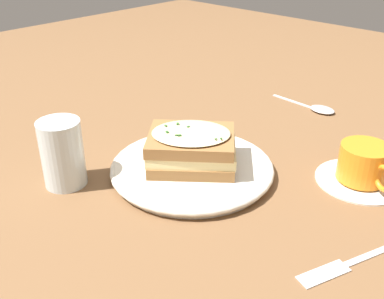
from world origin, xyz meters
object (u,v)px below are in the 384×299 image
(teacup_with_saucer, at_px, (363,167))
(water_glass, at_px, (62,153))
(dinner_plate, at_px, (192,168))
(sandwich, at_px, (192,148))
(spoon, at_px, (319,108))
(fork, at_px, (345,265))

(teacup_with_saucer, bearing_deg, water_glass, -105.65)
(water_glass, bearing_deg, teacup_with_saucer, -46.17)
(dinner_plate, xyz_separation_m, water_glass, (-0.16, 0.13, 0.04))
(dinner_plate, distance_m, teacup_with_saucer, 0.27)
(sandwich, bearing_deg, spoon, -2.63)
(sandwich, bearing_deg, teacup_with_saucer, -52.09)
(teacup_with_saucer, distance_m, water_glass, 0.47)
(dinner_plate, xyz_separation_m, fork, (-0.03, -0.29, -0.01))
(spoon, bearing_deg, water_glass, -10.68)
(dinner_plate, relative_size, teacup_with_saucer, 1.91)
(sandwich, relative_size, water_glass, 1.63)
(water_glass, bearing_deg, spoon, -14.72)
(sandwich, xyz_separation_m, water_glass, (-0.16, 0.13, 0.01))
(dinner_plate, distance_m, sandwich, 0.04)
(dinner_plate, xyz_separation_m, teacup_with_saucer, (0.17, -0.22, 0.02))
(dinner_plate, height_order, fork, dinner_plate)
(teacup_with_saucer, bearing_deg, spoon, 162.90)
(water_glass, xyz_separation_m, spoon, (0.54, -0.14, -0.05))
(water_glass, relative_size, spoon, 0.67)
(dinner_plate, height_order, teacup_with_saucer, teacup_with_saucer)
(dinner_plate, distance_m, fork, 0.29)
(water_glass, bearing_deg, fork, -72.67)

